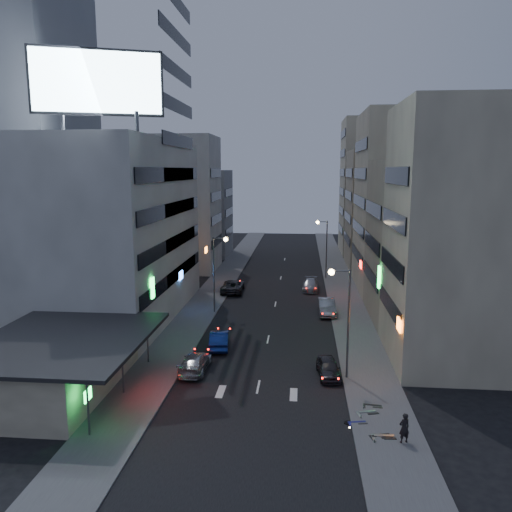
# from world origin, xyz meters

# --- Properties ---
(ground) EXTENTS (180.00, 180.00, 0.00)m
(ground) POSITION_xyz_m (0.00, 0.00, 0.00)
(ground) COLOR black
(ground) RESTS_ON ground
(sidewalk_left) EXTENTS (4.00, 120.00, 0.12)m
(sidewalk_left) POSITION_xyz_m (-8.00, 30.00, 0.06)
(sidewalk_left) COLOR #4C4C4F
(sidewalk_left) RESTS_ON ground
(sidewalk_right) EXTENTS (4.00, 120.00, 0.12)m
(sidewalk_right) POSITION_xyz_m (8.00, 30.00, 0.06)
(sidewalk_right) COLOR #4C4C4F
(sidewalk_right) RESTS_ON ground
(food_court) EXTENTS (11.00, 13.00, 3.88)m
(food_court) POSITION_xyz_m (-13.90, 2.00, 1.98)
(food_court) COLOR beige
(food_court) RESTS_ON ground
(white_building) EXTENTS (14.00, 24.00, 18.00)m
(white_building) POSITION_xyz_m (-17.00, 20.00, 9.00)
(white_building) COLOR silver
(white_building) RESTS_ON ground
(grey_tower) EXTENTS (10.00, 14.00, 34.00)m
(grey_tower) POSITION_xyz_m (-26.00, 23.00, 17.00)
(grey_tower) COLOR gray
(grey_tower) RESTS_ON ground
(shophouse_near) EXTENTS (10.00, 11.00, 20.00)m
(shophouse_near) POSITION_xyz_m (15.00, 10.50, 10.00)
(shophouse_near) COLOR beige
(shophouse_near) RESTS_ON ground
(shophouse_mid) EXTENTS (11.00, 12.00, 16.00)m
(shophouse_mid) POSITION_xyz_m (15.50, 22.00, 8.00)
(shophouse_mid) COLOR tan
(shophouse_mid) RESTS_ON ground
(shophouse_far) EXTENTS (10.00, 14.00, 22.00)m
(shophouse_far) POSITION_xyz_m (15.00, 35.00, 11.00)
(shophouse_far) COLOR beige
(shophouse_far) RESTS_ON ground
(far_left_a) EXTENTS (11.00, 10.00, 20.00)m
(far_left_a) POSITION_xyz_m (-15.50, 45.00, 10.00)
(far_left_a) COLOR silver
(far_left_a) RESTS_ON ground
(far_left_b) EXTENTS (12.00, 10.00, 15.00)m
(far_left_b) POSITION_xyz_m (-16.00, 58.00, 7.50)
(far_left_b) COLOR gray
(far_left_b) RESTS_ON ground
(far_right_a) EXTENTS (11.00, 12.00, 18.00)m
(far_right_a) POSITION_xyz_m (15.50, 50.00, 9.00)
(far_right_a) COLOR tan
(far_right_a) RESTS_ON ground
(far_right_b) EXTENTS (12.00, 12.00, 24.00)m
(far_right_b) POSITION_xyz_m (16.00, 64.00, 12.00)
(far_right_b) COLOR beige
(far_right_b) RESTS_ON ground
(billboard) EXTENTS (9.52, 3.75, 6.20)m
(billboard) POSITION_xyz_m (-12.99, 9.97, 21.66)
(billboard) COLOR #595B60
(billboard) RESTS_ON white_building
(street_lamp_right_near) EXTENTS (1.60, 0.44, 8.02)m
(street_lamp_right_near) POSITION_xyz_m (5.90, 6.00, 5.36)
(street_lamp_right_near) COLOR #595B60
(street_lamp_right_near) RESTS_ON sidewalk_right
(street_lamp_left) EXTENTS (1.60, 0.44, 8.02)m
(street_lamp_left) POSITION_xyz_m (-5.90, 22.00, 5.36)
(street_lamp_left) COLOR #595B60
(street_lamp_left) RESTS_ON sidewalk_left
(street_lamp_right_far) EXTENTS (1.60, 0.44, 8.02)m
(street_lamp_right_far) POSITION_xyz_m (5.90, 40.00, 5.36)
(street_lamp_right_far) COLOR #595B60
(street_lamp_right_far) RESTS_ON sidewalk_right
(parked_car_right_near) EXTENTS (1.93, 4.02, 1.33)m
(parked_car_right_near) POSITION_xyz_m (5.00, 6.29, 0.66)
(parked_car_right_near) COLOR #2C2B31
(parked_car_right_near) RESTS_ON ground
(parked_car_right_mid) EXTENTS (1.82, 4.88, 1.59)m
(parked_car_right_mid) POSITION_xyz_m (5.60, 22.57, 0.80)
(parked_car_right_mid) COLOR #9EA1A6
(parked_car_right_mid) RESTS_ON ground
(parked_car_left) EXTENTS (2.71, 5.64, 1.55)m
(parked_car_left) POSITION_xyz_m (-5.60, 31.15, 0.77)
(parked_car_left) COLOR #29292F
(parked_car_left) RESTS_ON ground
(parked_car_right_far) EXTENTS (2.11, 4.86, 1.39)m
(parked_car_right_far) POSITION_xyz_m (4.07, 33.03, 0.70)
(parked_car_right_far) COLOR gray
(parked_car_right_far) RESTS_ON ground
(road_car_blue) EXTENTS (2.11, 4.65, 1.48)m
(road_car_blue) POSITION_xyz_m (-4.02, 11.55, 0.74)
(road_car_blue) COLOR navy
(road_car_blue) RESTS_ON ground
(road_car_silver) EXTENTS (2.00, 4.76, 1.37)m
(road_car_silver) POSITION_xyz_m (-5.00, 6.34, 0.69)
(road_car_silver) COLOR #A6AAAE
(road_car_silver) RESTS_ON ground
(person) EXTENTS (0.73, 0.60, 1.72)m
(person) POSITION_xyz_m (8.69, -2.66, 0.98)
(person) COLOR black
(person) RESTS_ON sidewalk_right
(scooter_black_a) EXTENTS (1.15, 1.94, 1.12)m
(scooter_black_a) POSITION_xyz_m (8.03, -1.73, 0.68)
(scooter_black_a) COLOR black
(scooter_black_a) RESTS_ON sidewalk_right
(scooter_silver_a) EXTENTS (0.80, 2.00, 1.20)m
(scooter_silver_a) POSITION_xyz_m (8.31, -1.89, 0.72)
(scooter_silver_a) COLOR #999AA0
(scooter_silver_a) RESTS_ON sidewalk_right
(scooter_blue) EXTENTS (0.85, 1.70, 0.99)m
(scooter_blue) POSITION_xyz_m (6.89, -0.37, 0.62)
(scooter_blue) COLOR navy
(scooter_blue) RESTS_ON sidewalk_right
(scooter_black_b) EXTENTS (0.79, 1.79, 1.06)m
(scooter_black_b) POSITION_xyz_m (8.19, 1.75, 0.65)
(scooter_black_b) COLOR black
(scooter_black_b) RESTS_ON sidewalk_right
(scooter_silver_b) EXTENTS (1.15, 2.05, 1.19)m
(scooter_silver_b) POSITION_xyz_m (7.67, 1.03, 0.71)
(scooter_silver_b) COLOR #9DA1A4
(scooter_silver_b) RESTS_ON sidewalk_right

